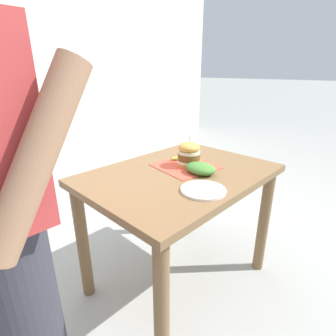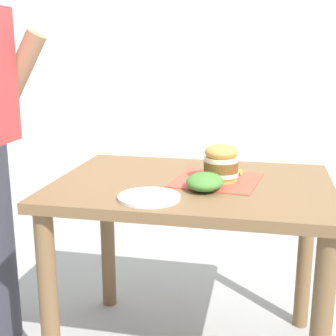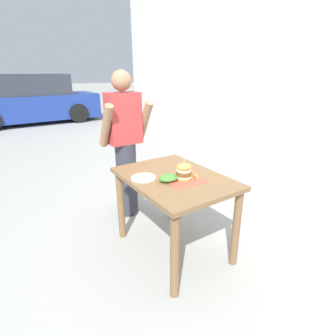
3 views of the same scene
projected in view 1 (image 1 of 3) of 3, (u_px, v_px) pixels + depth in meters
name	position (u px, v px, depth m)	size (l,w,h in m)	color
ground_plane	(178.00, 278.00, 1.78)	(80.00, 80.00, 0.00)	#9E9E99
patio_table	(180.00, 193.00, 1.56)	(0.78, 1.08, 0.78)	brown
serving_paper	(186.00, 166.00, 1.59)	(0.33, 0.33, 0.00)	#D64C38
sandwich	(189.00, 154.00, 1.57)	(0.14, 0.14, 0.18)	gold
pickle_spear	(178.00, 158.00, 1.69)	(0.02, 0.02, 0.09)	#8EA83D
side_plate_with_forks	(203.00, 190.00, 1.26)	(0.22, 0.22, 0.02)	white
side_salad	(201.00, 168.00, 1.47)	(0.18, 0.14, 0.06)	#477F33
diner_across_table	(4.00, 219.00, 0.83)	(0.55, 0.35, 1.69)	#33333D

